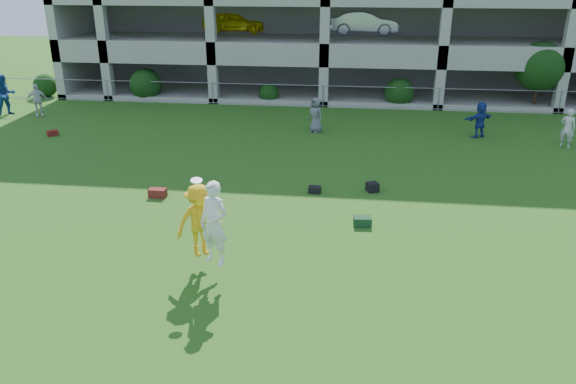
# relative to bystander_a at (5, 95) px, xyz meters

# --- Properties ---
(ground) EXTENTS (100.00, 100.00, 0.00)m
(ground) POSITION_rel_bystander_a_xyz_m (15.69, -15.35, -1.01)
(ground) COLOR #235114
(ground) RESTS_ON ground
(bystander_a) EXTENTS (1.23, 1.24, 2.03)m
(bystander_a) POSITION_rel_bystander_a_xyz_m (0.00, 0.00, 0.00)
(bystander_a) COLOR navy
(bystander_a) RESTS_ON ground
(bystander_b) EXTENTS (1.03, 0.82, 1.63)m
(bystander_b) POSITION_rel_bystander_a_xyz_m (1.71, -0.09, -0.20)
(bystander_b) COLOR silver
(bystander_b) RESTS_ON ground
(bystander_c) EXTENTS (0.90, 0.88, 1.57)m
(bystander_c) POSITION_rel_bystander_a_xyz_m (15.70, -1.32, -0.23)
(bystander_c) COLOR slate
(bystander_c) RESTS_ON ground
(bystander_d) EXTENTS (1.47, 1.17, 1.56)m
(bystander_d) POSITION_rel_bystander_a_xyz_m (22.84, -1.28, -0.23)
(bystander_d) COLOR navy
(bystander_d) RESTS_ON ground
(bystander_e) EXTENTS (0.71, 0.63, 1.62)m
(bystander_e) POSITION_rel_bystander_a_xyz_m (26.09, -2.40, -0.20)
(bystander_e) COLOR silver
(bystander_e) RESTS_ON ground
(bag_red_a) EXTENTS (0.56, 0.31, 0.28)m
(bag_red_a) POSITION_rel_bystander_a_xyz_m (11.29, -9.79, -0.87)
(bag_red_a) COLOR #5A0F1C
(bag_red_a) RESTS_ON ground
(bag_black_b) EXTENTS (0.41, 0.26, 0.22)m
(bag_black_b) POSITION_rel_bystander_a_xyz_m (16.28, -8.78, -0.90)
(bag_black_b) COLOR black
(bag_black_b) RESTS_ON ground
(bag_green_c) EXTENTS (0.53, 0.40, 0.26)m
(bag_green_c) POSITION_rel_bystander_a_xyz_m (17.84, -11.14, -0.88)
(bag_green_c) COLOR #123319
(bag_green_c) RESTS_ON ground
(crate_d) EXTENTS (0.46, 0.46, 0.30)m
(crate_d) POSITION_rel_bystander_a_xyz_m (18.15, -8.42, -0.86)
(crate_d) COLOR black
(crate_d) RESTS_ON ground
(bag_red_f) EXTENTS (0.52, 0.51, 0.24)m
(bag_red_f) POSITION_rel_bystander_a_xyz_m (4.22, -3.40, -0.89)
(bag_red_f) COLOR #501C0D
(bag_red_f) RESTS_ON ground
(frisbee_contest) EXTENTS (1.62, 1.60, 2.13)m
(frisbee_contest) POSITION_rel_bystander_a_xyz_m (14.11, -14.29, 0.33)
(frisbee_contest) COLOR #EBA914
(frisbee_contest) RESTS_ON ground
(fence) EXTENTS (36.06, 0.06, 1.20)m
(fence) POSITION_rel_bystander_a_xyz_m (15.69, 3.65, -0.40)
(fence) COLOR gray
(fence) RESTS_ON ground
(shrub_row) EXTENTS (34.38, 2.52, 3.50)m
(shrub_row) POSITION_rel_bystander_a_xyz_m (20.29, 4.35, 0.50)
(shrub_row) COLOR #163D11
(shrub_row) RESTS_ON ground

